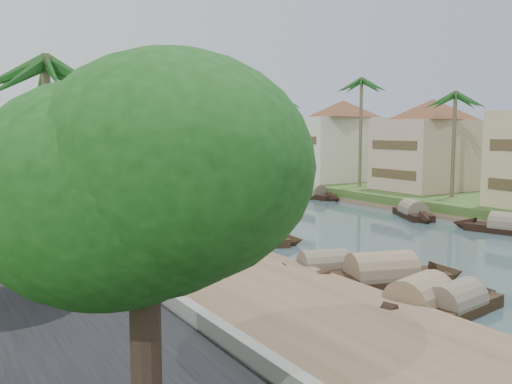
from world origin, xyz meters
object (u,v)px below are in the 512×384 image
person_near (179,238)px  sampan_1 (419,303)px  bridge (103,163)px  sampan_0 (455,305)px

person_near → sampan_1: bearing=-87.6°
bridge → sampan_0: bridge is taller
sampan_1 → person_near: bearing=96.2°
sampan_1 → person_near: (-5.32, 12.88, 1.14)m
bridge → person_near: bearing=-102.0°
sampan_0 → person_near: size_ratio=4.85×
sampan_1 → person_near: 13.99m
bridge → person_near: size_ratio=18.42×
bridge → sampan_1: 86.02m
sampan_0 → person_near: person_near is taller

